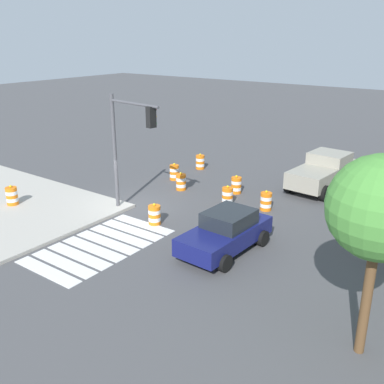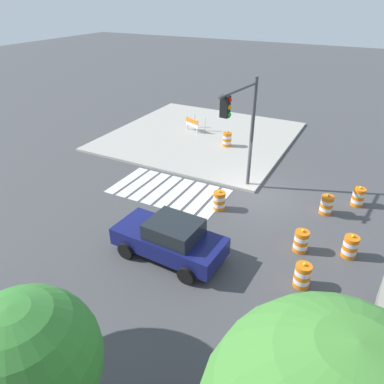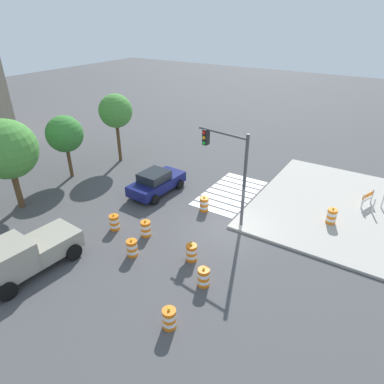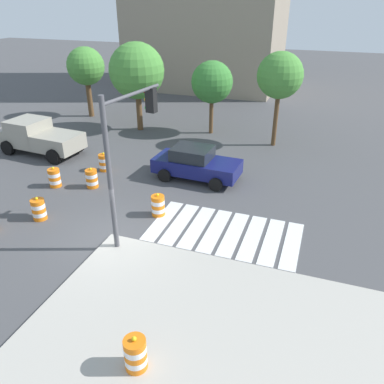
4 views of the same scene
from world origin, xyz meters
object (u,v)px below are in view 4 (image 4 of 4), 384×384
object	(u,v)px
traffic_barrel_far_curb	(55,178)
traffic_barrel_opposite_curb	(39,209)
traffic_barrel_on_sidewalk	(135,354)
traffic_barrel_near_corner	(92,179)
street_tree_streetside_far	(86,67)
traffic_light_pole	(127,139)
sports_car	(196,163)
traffic_barrel_lane_center	(158,205)
street_tree_streetside_near	(280,76)
street_tree_corner_lot	(212,82)
pickup_truck	(37,137)
traffic_barrel_median_far	(104,162)
street_tree_streetside_mid	(137,71)

from	to	relation	value
traffic_barrel_far_curb	traffic_barrel_opposite_curb	bearing A→B (deg)	-64.33
traffic_barrel_opposite_curb	traffic_barrel_on_sidewalk	bearing A→B (deg)	-36.10
traffic_barrel_near_corner	street_tree_streetside_far	size ratio (longest dim) A/B	0.20
traffic_light_pole	street_tree_streetside_far	xyz separation A→B (m)	(-10.64, 13.52, -0.25)
sports_car	traffic_barrel_far_curb	distance (m)	6.92
traffic_barrel_lane_center	traffic_barrel_on_sidewalk	world-z (taller)	traffic_barrel_on_sidewalk
sports_car	street_tree_streetside_near	world-z (taller)	street_tree_streetside_near
sports_car	traffic_barrel_opposite_curb	distance (m)	7.65
traffic_barrel_on_sidewalk	street_tree_streetside_far	distance (m)	23.53
traffic_barrel_on_sidewalk	traffic_light_pole	world-z (taller)	traffic_light_pole
traffic_barrel_far_curb	street_tree_streetside_far	xyz separation A→B (m)	(-5.07, 11.05, 3.21)
traffic_barrel_near_corner	street_tree_corner_lot	distance (m)	10.62
sports_car	pickup_truck	size ratio (longest dim) A/B	0.83
traffic_barrel_median_far	street_tree_streetside_near	bearing A→B (deg)	41.31
street_tree_streetside_mid	street_tree_streetside_near	bearing A→B (deg)	-0.29
traffic_barrel_near_corner	traffic_barrel_on_sidewalk	size ratio (longest dim) A/B	1.00
sports_car	traffic_barrel_opposite_curb	bearing A→B (deg)	-128.93
sports_car	street_tree_streetside_far	bearing A→B (deg)	144.89
sports_car	traffic_barrel_on_sidewalk	distance (m)	11.37
traffic_barrel_median_far	street_tree_streetside_far	world-z (taller)	street_tree_streetside_far
traffic_barrel_far_curb	street_tree_streetside_mid	xyz separation A→B (m)	(-0.08, 9.37, 3.46)
traffic_barrel_far_curb	traffic_barrel_on_sidewalk	bearing A→B (deg)	-43.31
traffic_barrel_median_far	traffic_light_pole	xyz separation A→B (m)	(4.30, -4.92, 3.46)
traffic_barrel_lane_center	street_tree_streetside_far	bearing A→B (deg)	132.57
traffic_barrel_on_sidewalk	traffic_barrel_lane_center	bearing A→B (deg)	110.02
traffic_barrel_median_far	street_tree_streetside_far	size ratio (longest dim) A/B	0.20
traffic_light_pole	street_tree_corner_lot	size ratio (longest dim) A/B	1.17
pickup_truck	street_tree_streetside_near	world-z (taller)	street_tree_streetside_near
traffic_barrel_opposite_curb	street_tree_streetside_far	size ratio (longest dim) A/B	0.20
traffic_barrel_far_curb	street_tree_streetside_mid	distance (m)	9.99
traffic_barrel_lane_center	street_tree_streetside_near	xyz separation A→B (m)	(3.25, 10.16, 3.74)
street_tree_streetside_mid	street_tree_streetside_far	bearing A→B (deg)	161.42
pickup_truck	traffic_barrel_lane_center	size ratio (longest dim) A/B	5.18
traffic_light_pole	street_tree_streetside_near	size ratio (longest dim) A/B	0.99
street_tree_streetside_mid	street_tree_streetside_far	xyz separation A→B (m)	(-5.00, 1.68, -0.26)
street_tree_streetside_far	street_tree_corner_lot	world-z (taller)	street_tree_streetside_far
sports_car	traffic_barrel_median_far	distance (m)	4.93
traffic_barrel_near_corner	traffic_barrel_median_far	size ratio (longest dim) A/B	1.00
traffic_light_pole	street_tree_streetside_mid	xyz separation A→B (m)	(-5.65, 11.84, 0.01)
traffic_light_pole	street_tree_streetside_far	bearing A→B (deg)	128.22
pickup_truck	traffic_barrel_median_far	xyz separation A→B (m)	(5.04, -1.02, -0.52)
traffic_light_pole	street_tree_corner_lot	world-z (taller)	traffic_light_pole
traffic_light_pole	traffic_barrel_far_curb	bearing A→B (deg)	156.16
pickup_truck	street_tree_corner_lot	world-z (taller)	street_tree_corner_lot
traffic_barrel_on_sidewalk	traffic_light_pole	xyz separation A→B (m)	(-2.87, 5.50, 3.31)
street_tree_streetside_far	street_tree_streetside_near	bearing A→B (deg)	-6.94
street_tree_streetside_near	street_tree_corner_lot	bearing A→B (deg)	167.58
pickup_truck	street_tree_streetside_far	world-z (taller)	street_tree_streetside_far
traffic_barrel_lane_center	traffic_barrel_opposite_curb	xyz separation A→B (m)	(-4.51, -1.95, 0.00)
traffic_barrel_median_far	street_tree_corner_lot	size ratio (longest dim) A/B	0.22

